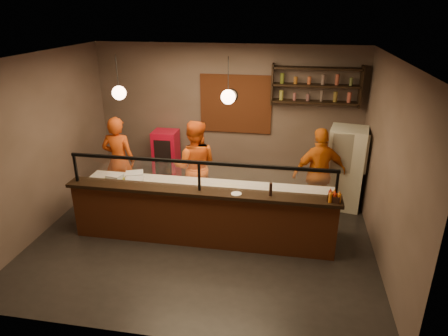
% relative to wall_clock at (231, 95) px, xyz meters
% --- Properties ---
extents(floor, '(6.00, 6.00, 0.00)m').
position_rel_wall_clock_xyz_m(floor, '(-0.10, -2.46, -2.10)').
color(floor, black).
rests_on(floor, ground).
extents(ceiling, '(6.00, 6.00, 0.00)m').
position_rel_wall_clock_xyz_m(ceiling, '(-0.10, -2.46, 1.10)').
color(ceiling, '#362F2A').
rests_on(ceiling, wall_back).
extents(wall_back, '(6.00, 0.00, 6.00)m').
position_rel_wall_clock_xyz_m(wall_back, '(-0.10, 0.04, -0.50)').
color(wall_back, '#6C584F').
rests_on(wall_back, floor).
extents(wall_left, '(0.00, 5.00, 5.00)m').
position_rel_wall_clock_xyz_m(wall_left, '(-3.10, -2.46, -0.50)').
color(wall_left, '#6C584F').
rests_on(wall_left, floor).
extents(wall_right, '(0.00, 5.00, 5.00)m').
position_rel_wall_clock_xyz_m(wall_right, '(2.90, -2.46, -0.50)').
color(wall_right, '#6C584F').
rests_on(wall_right, floor).
extents(wall_front, '(6.00, 0.00, 6.00)m').
position_rel_wall_clock_xyz_m(wall_front, '(-0.10, -4.96, -0.50)').
color(wall_front, '#6C584F').
rests_on(wall_front, floor).
extents(brick_patch, '(1.60, 0.04, 1.30)m').
position_rel_wall_clock_xyz_m(brick_patch, '(0.10, 0.01, -0.20)').
color(brick_patch, brown).
rests_on(brick_patch, wall_back).
extents(service_counter, '(4.60, 0.25, 1.00)m').
position_rel_wall_clock_xyz_m(service_counter, '(-0.10, -2.76, -1.60)').
color(service_counter, brown).
rests_on(service_counter, floor).
extents(counter_ledge, '(4.70, 0.37, 0.06)m').
position_rel_wall_clock_xyz_m(counter_ledge, '(-0.10, -2.76, -1.07)').
color(counter_ledge, black).
rests_on(counter_ledge, service_counter).
extents(worktop_cabinet, '(4.60, 0.75, 0.85)m').
position_rel_wall_clock_xyz_m(worktop_cabinet, '(-0.10, -2.26, -1.68)').
color(worktop_cabinet, gray).
rests_on(worktop_cabinet, floor).
extents(worktop, '(4.60, 0.75, 0.05)m').
position_rel_wall_clock_xyz_m(worktop, '(-0.10, -2.26, -1.23)').
color(worktop, white).
rests_on(worktop, worktop_cabinet).
extents(sneeze_guard, '(4.50, 0.05, 0.52)m').
position_rel_wall_clock_xyz_m(sneeze_guard, '(-0.10, -2.76, -0.73)').
color(sneeze_guard, white).
rests_on(sneeze_guard, counter_ledge).
extents(wall_shelving, '(1.84, 0.28, 0.85)m').
position_rel_wall_clock_xyz_m(wall_shelving, '(1.80, -0.14, 0.30)').
color(wall_shelving, black).
rests_on(wall_shelving, wall_back).
extents(wall_clock, '(0.30, 0.04, 0.30)m').
position_rel_wall_clock_xyz_m(wall_clock, '(0.00, 0.00, 0.00)').
color(wall_clock, black).
rests_on(wall_clock, wall_back).
extents(pendant_left, '(0.24, 0.24, 0.77)m').
position_rel_wall_clock_xyz_m(pendant_left, '(-1.60, -2.26, 0.45)').
color(pendant_left, black).
rests_on(pendant_left, ceiling).
extents(pendant_right, '(0.24, 0.24, 0.77)m').
position_rel_wall_clock_xyz_m(pendant_right, '(0.30, -2.26, 0.45)').
color(pendant_right, black).
rests_on(pendant_right, ceiling).
extents(cook_left, '(0.69, 0.46, 1.88)m').
position_rel_wall_clock_xyz_m(cook_left, '(-2.15, -1.40, -1.16)').
color(cook_left, '#C94612').
rests_on(cook_left, floor).
extents(cook_mid, '(1.01, 0.83, 1.89)m').
position_rel_wall_clock_xyz_m(cook_mid, '(-0.51, -1.46, -1.15)').
color(cook_mid, '#D25013').
rests_on(cook_mid, floor).
extents(cook_right, '(1.15, 0.77, 1.82)m').
position_rel_wall_clock_xyz_m(cook_right, '(1.95, -1.30, -1.19)').
color(cook_right, orange).
rests_on(cook_right, floor).
extents(fridge, '(0.82, 0.78, 1.70)m').
position_rel_wall_clock_xyz_m(fridge, '(2.50, -0.79, -1.25)').
color(fridge, beige).
rests_on(fridge, floor).
extents(red_cooler, '(0.56, 0.51, 1.29)m').
position_rel_wall_clock_xyz_m(red_cooler, '(-1.48, -0.31, -1.46)').
color(red_cooler, red).
rests_on(red_cooler, floor).
extents(pizza_dough, '(0.65, 0.65, 0.01)m').
position_rel_wall_clock_xyz_m(pizza_dough, '(0.25, -2.33, -1.19)').
color(pizza_dough, beige).
rests_on(pizza_dough, worktop).
extents(prep_tub_a, '(0.30, 0.26, 0.13)m').
position_rel_wall_clock_xyz_m(prep_tub_a, '(-1.83, -2.32, -1.13)').
color(prep_tub_a, white).
rests_on(prep_tub_a, worktop).
extents(prep_tub_b, '(0.38, 0.35, 0.16)m').
position_rel_wall_clock_xyz_m(prep_tub_b, '(-1.48, -2.22, -1.12)').
color(prep_tub_b, silver).
rests_on(prep_tub_b, worktop).
extents(prep_tub_c, '(0.36, 0.32, 0.15)m').
position_rel_wall_clock_xyz_m(prep_tub_c, '(-1.38, -2.48, -1.12)').
color(prep_tub_c, silver).
rests_on(prep_tub_c, worktop).
extents(rolling_pin, '(0.38, 0.11, 0.06)m').
position_rel_wall_clock_xyz_m(rolling_pin, '(-1.85, -2.29, -1.17)').
color(rolling_pin, yellow).
rests_on(rolling_pin, worktop).
extents(condiment_caddy, '(0.23, 0.21, 0.11)m').
position_rel_wall_clock_xyz_m(condiment_caddy, '(2.10, -2.79, -0.99)').
color(condiment_caddy, black).
rests_on(condiment_caddy, counter_ledge).
extents(pepper_mill, '(0.05, 0.05, 0.22)m').
position_rel_wall_clock_xyz_m(pepper_mill, '(1.09, -2.76, -0.93)').
color(pepper_mill, black).
rests_on(pepper_mill, counter_ledge).
extents(small_plate, '(0.22, 0.22, 0.01)m').
position_rel_wall_clock_xyz_m(small_plate, '(0.53, -2.80, -1.03)').
color(small_plate, white).
rests_on(small_plate, counter_ledge).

